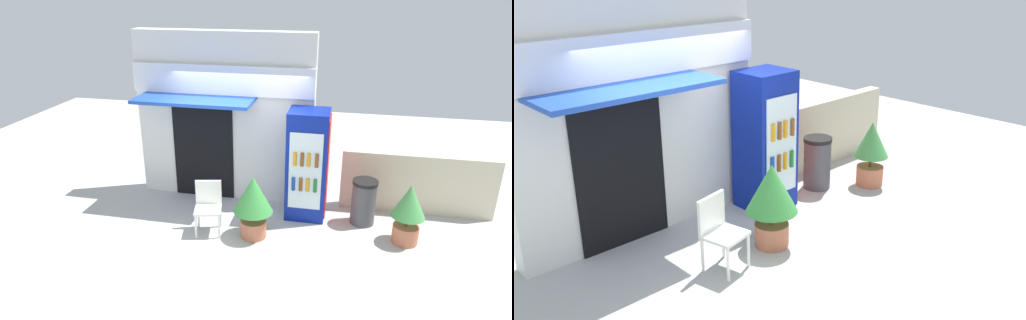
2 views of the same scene
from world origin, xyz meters
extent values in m
plane|color=#B2B2AD|center=(0.00, 0.00, 0.00)|extent=(16.00, 16.00, 0.00)
cube|color=silver|center=(-0.35, 1.40, 1.61)|extent=(3.38, 0.31, 3.21)
cube|color=white|center=(-0.35, 1.21, 2.36)|extent=(3.38, 0.08, 0.54)
cube|color=#1E47B2|center=(-0.75, 0.85, 2.06)|extent=(2.12, 0.81, 0.06)
cube|color=black|center=(-0.75, 1.23, 1.01)|extent=(1.19, 0.03, 2.01)
cube|color=navy|center=(1.30, 0.86, 0.99)|extent=(0.70, 0.64, 1.99)
cube|color=silver|center=(1.30, 0.53, 0.99)|extent=(0.56, 0.02, 1.39)
cube|color=red|center=(1.66, 0.86, 0.99)|extent=(0.02, 0.58, 1.79)
cylinder|color=#1938A5|center=(1.10, 0.51, 0.76)|extent=(0.06, 0.06, 0.24)
cylinder|color=brown|center=(1.23, 0.51, 0.76)|extent=(0.06, 0.06, 0.24)
cylinder|color=orange|center=(1.35, 0.51, 0.76)|extent=(0.06, 0.06, 0.24)
cylinder|color=#196B2D|center=(1.48, 0.51, 0.76)|extent=(0.06, 0.06, 0.24)
cylinder|color=orange|center=(1.12, 0.51, 1.22)|extent=(0.06, 0.06, 0.24)
cylinder|color=brown|center=(1.24, 0.51, 1.22)|extent=(0.06, 0.06, 0.24)
cylinder|color=orange|center=(1.35, 0.51, 1.22)|extent=(0.06, 0.06, 0.24)
cylinder|color=brown|center=(1.49, 0.51, 1.22)|extent=(0.06, 0.06, 0.24)
cylinder|color=white|center=(-0.40, -0.34, 0.21)|extent=(0.04, 0.04, 0.42)
cylinder|color=white|center=(-0.02, -0.26, 0.21)|extent=(0.04, 0.04, 0.42)
cylinder|color=white|center=(-0.48, 0.02, 0.21)|extent=(0.04, 0.04, 0.42)
cylinder|color=white|center=(-0.10, 0.10, 0.21)|extent=(0.04, 0.04, 0.42)
cube|color=white|center=(-0.25, -0.12, 0.44)|extent=(0.52, 0.51, 0.04)
cube|color=white|center=(-0.29, 0.07, 0.67)|extent=(0.44, 0.13, 0.43)
cylinder|color=#BC6B4C|center=(0.53, -0.08, 0.15)|extent=(0.43, 0.43, 0.30)
cylinder|color=brown|center=(0.53, -0.08, 0.39)|extent=(0.05, 0.05, 0.17)
cone|color=#388C3D|center=(0.53, -0.08, 0.78)|extent=(0.65, 0.65, 0.62)
cylinder|color=#BC6B4C|center=(3.01, 0.25, 0.15)|extent=(0.42, 0.42, 0.31)
cylinder|color=brown|center=(3.01, 0.25, 0.40)|extent=(0.05, 0.05, 0.17)
cone|color=#47994C|center=(3.01, 0.25, 0.76)|extent=(0.54, 0.54, 0.55)
cylinder|color=#47474C|center=(2.32, 0.76, 0.38)|extent=(0.42, 0.42, 0.76)
cylinder|color=black|center=(2.32, 0.76, 0.79)|extent=(0.44, 0.44, 0.06)
cube|color=beige|center=(3.27, 1.41, 0.57)|extent=(2.74, 0.21, 1.13)
camera|label=1|loc=(1.92, -6.43, 4.00)|focal=31.14mm
camera|label=2|loc=(-3.76, -4.53, 3.47)|focal=38.77mm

